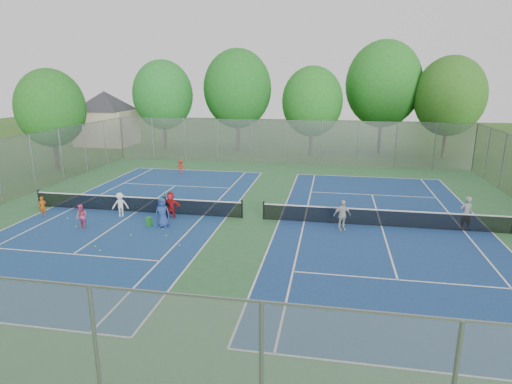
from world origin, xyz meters
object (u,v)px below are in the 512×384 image
ball_crate (168,210)px  ball_hopper (149,222)px  net_left (136,205)px  instructor (466,213)px  net_right (382,218)px

ball_crate → ball_hopper: 2.43m
net_left → instructor: bearing=0.7°
ball_crate → instructor: (16.28, 0.02, 0.76)m
net_left → ball_crate: bearing=6.4°
ball_crate → net_left: bearing=-173.6°
net_left → ball_crate: 1.95m
net_right → ball_hopper: size_ratio=25.75×
net_right → instructor: (4.19, 0.23, 0.45)m
net_right → ball_crate: (-12.09, 0.22, -0.31)m
ball_hopper → ball_crate: bearing=86.9°
ball_crate → instructor: instructor is taller
ball_crate → ball_hopper: (-0.13, -2.42, 0.10)m
net_left → net_right: bearing=0.0°
net_left → instructor: (18.19, 0.23, 0.45)m
net_right → ball_crate: size_ratio=37.68×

